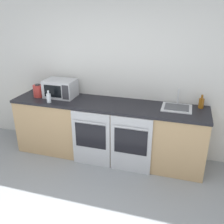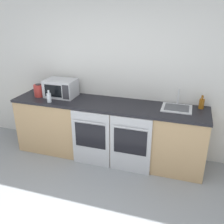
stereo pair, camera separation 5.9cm
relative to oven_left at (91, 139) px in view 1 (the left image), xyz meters
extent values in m
cube|color=silver|center=(0.15, 0.71, 0.84)|extent=(10.00, 0.06, 2.60)
cube|color=tan|center=(0.15, 0.35, -0.01)|extent=(3.04, 0.66, 0.90)
cube|color=black|center=(0.15, 0.35, 0.46)|extent=(3.07, 0.68, 0.04)
cube|color=#B7BABF|center=(0.00, 0.00, -0.01)|extent=(0.61, 0.03, 0.89)
cube|color=black|center=(0.00, -0.02, 0.06)|extent=(0.49, 0.01, 0.39)
cylinder|color=#B7BABF|center=(0.00, -0.04, 0.30)|extent=(0.50, 0.02, 0.02)
cube|color=#B7BABF|center=(0.62, 0.00, -0.01)|extent=(0.61, 0.03, 0.89)
cube|color=black|center=(0.62, -0.02, 0.06)|extent=(0.49, 0.01, 0.39)
cylinder|color=#B7BABF|center=(0.62, -0.04, 0.30)|extent=(0.50, 0.02, 0.02)
cube|color=#B7BABF|center=(-0.68, 0.42, 0.63)|extent=(0.50, 0.36, 0.29)
cube|color=black|center=(-0.73, 0.24, 0.63)|extent=(0.30, 0.01, 0.19)
cube|color=#2D2D33|center=(-0.50, 0.24, 0.63)|extent=(0.11, 0.01, 0.23)
cylinder|color=#8C5114|center=(1.54, 0.55, 0.56)|extent=(0.08, 0.08, 0.15)
cylinder|color=#8C5114|center=(1.54, 0.55, 0.66)|extent=(0.03, 0.03, 0.06)
cylinder|color=silver|center=(-0.73, 0.11, 0.55)|extent=(0.07, 0.07, 0.14)
cylinder|color=silver|center=(-0.73, 0.11, 0.65)|extent=(0.03, 0.03, 0.05)
cylinder|color=#B2332D|center=(-1.04, 0.32, 0.58)|extent=(0.17, 0.17, 0.20)
cylinder|color=#262628|center=(-1.04, 0.32, 0.69)|extent=(0.09, 0.09, 0.01)
cube|color=silver|center=(1.20, 0.43, 0.49)|extent=(0.43, 0.38, 0.01)
cube|color=#4C4F54|center=(1.20, 0.43, 0.50)|extent=(0.35, 0.27, 0.01)
cylinder|color=silver|center=(1.20, 0.58, 0.62)|extent=(0.02, 0.02, 0.24)
camera|label=1|loc=(1.27, -3.12, 1.84)|focal=40.00mm
camera|label=2|loc=(1.33, -3.10, 1.84)|focal=40.00mm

